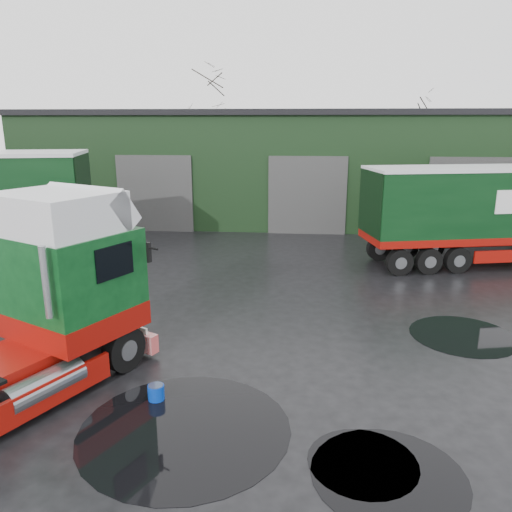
{
  "coord_description": "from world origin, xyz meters",
  "views": [
    {
      "loc": [
        1.56,
        -11.74,
        5.67
      ],
      "look_at": [
        0.3,
        2.93,
        1.7
      ],
      "focal_mm": 35.0,
      "sensor_mm": 36.0,
      "label": 1
    }
  ],
  "objects_px": {
    "warehouse": "(306,163)",
    "tree_back_b": "(405,147)",
    "lorry_right": "(509,215)",
    "tree_back_a": "(208,133)",
    "wash_bucket": "(156,392)"
  },
  "relations": [
    {
      "from": "warehouse",
      "to": "lorry_right",
      "type": "distance_m",
      "value": 13.7
    },
    {
      "from": "wash_bucket",
      "to": "tree_back_b",
      "type": "xyz_separation_m",
      "value": [
        11.34,
        32.58,
        3.59
      ]
    },
    {
      "from": "warehouse",
      "to": "tree_back_a",
      "type": "height_order",
      "value": "tree_back_a"
    },
    {
      "from": "lorry_right",
      "to": "wash_bucket",
      "type": "relative_size",
      "value": 43.88
    },
    {
      "from": "warehouse",
      "to": "tree_back_b",
      "type": "xyz_separation_m",
      "value": [
        8.0,
        10.0,
        0.59
      ]
    },
    {
      "from": "tree_back_a",
      "to": "tree_back_b",
      "type": "height_order",
      "value": "tree_back_a"
    },
    {
      "from": "warehouse",
      "to": "tree_back_a",
      "type": "xyz_separation_m",
      "value": [
        -8.0,
        10.0,
        1.59
      ]
    },
    {
      "from": "warehouse",
      "to": "tree_back_b",
      "type": "height_order",
      "value": "tree_back_b"
    },
    {
      "from": "wash_bucket",
      "to": "lorry_right",
      "type": "bearing_deg",
      "value": 45.36
    },
    {
      "from": "lorry_right",
      "to": "tree_back_b",
      "type": "bearing_deg",
      "value": 167.97
    },
    {
      "from": "lorry_right",
      "to": "tree_back_a",
      "type": "bearing_deg",
      "value": -154.82
    },
    {
      "from": "warehouse",
      "to": "tree_back_b",
      "type": "relative_size",
      "value": 4.32
    },
    {
      "from": "wash_bucket",
      "to": "tree_back_a",
      "type": "height_order",
      "value": "tree_back_a"
    },
    {
      "from": "warehouse",
      "to": "wash_bucket",
      "type": "bearing_deg",
      "value": -98.43
    },
    {
      "from": "wash_bucket",
      "to": "tree_back_b",
      "type": "distance_m",
      "value": 34.68
    }
  ]
}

